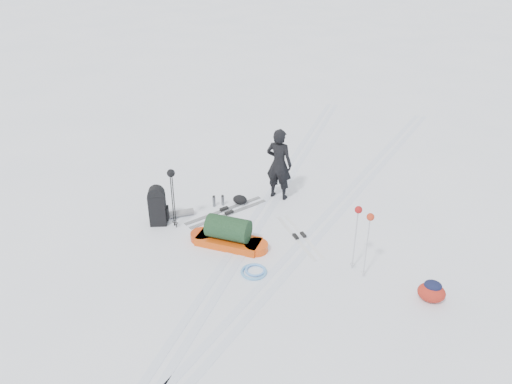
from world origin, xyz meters
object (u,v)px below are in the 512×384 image
at_px(pulk_sled, 228,235).
at_px(ski_poles_black, 171,180).
at_px(expedition_rucksack, 160,206).
at_px(skier, 279,164).

distance_m(pulk_sled, ski_poles_black, 1.58).
bearing_deg(expedition_rucksack, pulk_sled, -32.85).
distance_m(skier, ski_poles_black, 2.56).
xyz_separation_m(skier, expedition_rucksack, (-1.86, -2.03, -0.43)).
distance_m(pulk_sled, expedition_rucksack, 1.67).
xyz_separation_m(pulk_sled, expedition_rucksack, (-1.65, 0.20, 0.17)).
bearing_deg(skier, ski_poles_black, 56.31).
height_order(pulk_sled, expedition_rucksack, expedition_rucksack).
bearing_deg(ski_poles_black, pulk_sled, -30.67).
height_order(expedition_rucksack, ski_poles_black, ski_poles_black).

